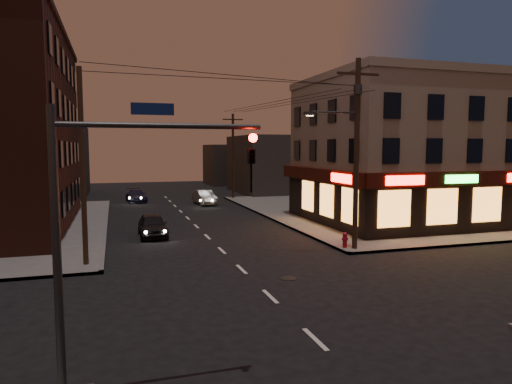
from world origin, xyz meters
name	(u,v)px	position (x,y,z in m)	size (l,w,h in m)	color
ground	(270,297)	(0.00, 0.00, 0.00)	(120.00, 120.00, 0.00)	black
sidewalk_ne	(392,210)	(18.00, 19.00, 0.07)	(24.00, 28.00, 0.15)	#514F4C
pizza_building	(414,150)	(15.93, 13.43, 5.35)	(15.85, 12.85, 10.50)	gray
bg_building_ne_a	(277,164)	(14.00, 38.00, 3.50)	(10.00, 12.00, 7.00)	#3F3D3A
bg_building_nw	(46,161)	(-13.00, 42.00, 4.00)	(9.00, 10.00, 8.00)	#3F3D3A
bg_building_ne_b	(234,164)	(12.00, 52.00, 3.00)	(8.00, 8.00, 6.00)	#3F3D3A
utility_pole_main	(355,143)	(6.68, 5.80, 5.76)	(4.20, 0.44, 10.00)	#382619
utility_pole_far	(233,156)	(6.80, 32.00, 4.65)	(0.26, 0.26, 9.00)	#382619
utility_pole_west	(83,167)	(-6.80, 6.50, 4.65)	(0.24, 0.24, 9.00)	#382619
traffic_signal	(108,213)	(-5.57, -5.60, 4.16)	(4.49, 0.32, 6.47)	#333538
sedan_near	(153,225)	(-3.24, 13.21, 0.71)	(1.68, 4.18, 1.43)	black
sedan_mid	(204,197)	(2.92, 28.22, 0.71)	(1.49, 4.29, 1.41)	slate
sedan_far	(136,196)	(-3.37, 32.42, 0.65)	(1.81, 4.46, 1.29)	#191B32
fire_hydrant	(345,239)	(6.40, 6.13, 0.60)	(0.38, 0.38, 0.83)	maroon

